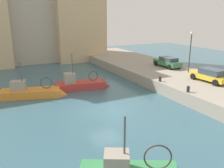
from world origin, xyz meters
TOP-DOWN VIEW (x-y plane):
  - water_surface at (0.00, 0.00)m, footprint 80.00×80.00m
  - quay_wall at (11.50, 0.00)m, footprint 9.00×56.00m
  - fishing_boat_red at (0.66, 6.99)m, footprint 6.30×2.86m
  - fishing_boat_orange at (-4.71, 6.58)m, footprint 6.69×3.54m
  - parked_car_yellow at (11.95, -0.39)m, footprint 2.07×4.19m
  - parked_car_green at (12.74, 7.34)m, footprint 1.85×4.10m
  - mooring_bollard_mid at (7.35, -2.00)m, footprint 0.28×0.28m
  - mooring_bollard_north at (7.35, 2.00)m, footprint 0.28×0.28m
  - quay_streetlamp at (13.00, 3.76)m, footprint 0.36×0.36m
  - waterfront_building_west at (-0.57, 27.52)m, footprint 9.91×9.11m

SIDE VIEW (x-z plane):
  - water_surface at x=0.00m, z-range 0.00..0.00m
  - fishing_boat_orange at x=-4.71m, z-range -2.07..2.30m
  - fishing_boat_red at x=0.66m, z-range -2.28..2.53m
  - quay_wall at x=11.50m, z-range 0.00..1.20m
  - mooring_bollard_mid at x=7.35m, z-range 1.20..1.75m
  - mooring_bollard_north at x=7.35m, z-range 1.20..1.75m
  - parked_car_green at x=12.74m, z-range 1.23..2.57m
  - parked_car_yellow at x=11.95m, z-range 1.22..2.59m
  - quay_streetlamp at x=13.00m, z-range 2.04..6.87m
  - waterfront_building_west at x=-0.57m, z-range 0.02..20.58m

